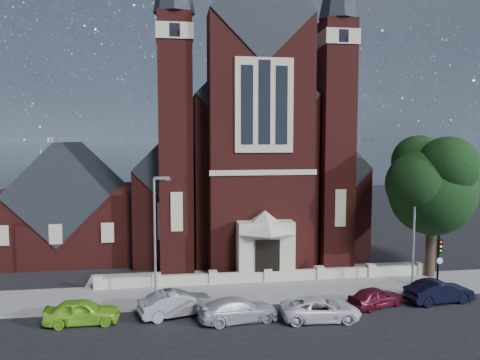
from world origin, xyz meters
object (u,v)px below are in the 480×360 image
object	(u,v)px
church	(236,161)
car_dark_red	(376,297)
street_lamp_left	(156,230)
parish_hall	(71,210)
street_lamp_right	(415,223)
traffic_signal	(439,256)
car_lime_van	(82,312)
car_navy	(439,291)
street_tree	(436,187)
car_silver_a	(177,303)
car_silver_b	(238,310)
car_white_suv	(321,309)

from	to	relation	value
church	car_dark_red	distance (m)	24.25
car_dark_red	street_lamp_left	bearing A→B (deg)	56.99
parish_hall	street_lamp_right	size ratio (longest dim) A/B	1.51
church	traffic_signal	xyz separation A→B (m)	(11.00, -20.52, -5.60)
street_lamp_left	street_lamp_right	size ratio (longest dim) A/B	1.00
street_lamp_right	car_lime_van	bearing A→B (deg)	-171.05
traffic_signal	car_dark_red	world-z (taller)	traffic_signal
street_lamp_right	car_dark_red	size ratio (longest dim) A/B	2.19
parish_hall	car_dark_red	world-z (taller)	parish_hall
parish_hall	car_navy	size ratio (longest dim) A/B	2.78
street_tree	car_silver_a	distance (m)	20.77
street_tree	car_lime_van	distance (m)	25.91
traffic_signal	car_silver_b	world-z (taller)	traffic_signal
church	street_lamp_left	world-z (taller)	church
street_tree	street_lamp_right	distance (m)	3.84
church	car_lime_van	size ratio (longest dim) A/B	8.35
street_lamp_left	street_lamp_right	bearing A→B (deg)	0.00
traffic_signal	car_lime_van	world-z (taller)	traffic_signal
car_dark_red	car_navy	world-z (taller)	car_navy
street_tree	street_lamp_right	bearing A→B (deg)	-145.74
street_tree	car_lime_van	bearing A→B (deg)	-168.10
car_dark_red	car_navy	size ratio (longest dim) A/B	0.84
church	car_lime_van	distance (m)	26.51
church	parish_hall	xyz separation A→B (m)	(-16.00, -4.94, -4.17)
car_lime_van	street_lamp_left	bearing A→B (deg)	-50.71
street_lamp_right	car_navy	bearing A→B (deg)	-90.67
church	car_navy	world-z (taller)	church
church	traffic_signal	bearing A→B (deg)	-61.80
car_silver_a	street_lamp_left	bearing A→B (deg)	6.47
church	street_tree	bearing A→B (deg)	-53.83
street_lamp_left	car_silver_a	world-z (taller)	street_lamp_left
parish_hall	street_lamp_left	distance (m)	16.18
street_lamp_left	street_lamp_right	world-z (taller)	same
car_white_suv	car_lime_van	bearing A→B (deg)	87.88
car_silver_a	car_navy	world-z (taller)	car_silver_a
street_lamp_left	car_lime_van	bearing A→B (deg)	-139.70
car_silver_a	car_silver_b	bearing A→B (deg)	-127.46
street_tree	parish_hall	bearing A→B (deg)	156.74
car_lime_van	car_silver_a	xyz separation A→B (m)	(5.37, 0.45, 0.03)
traffic_signal	car_white_suv	bearing A→B (deg)	-160.31
traffic_signal	car_navy	bearing A→B (deg)	-119.54
church	car_white_suv	xyz separation A→B (m)	(1.59, -23.88, -7.54)
car_white_suv	street_tree	bearing A→B (deg)	-54.84
traffic_signal	street_lamp_left	bearing A→B (deg)	175.24
car_dark_red	car_navy	xyz separation A→B (m)	(4.37, 0.15, 0.09)
street_lamp_left	parish_hall	bearing A→B (deg)	120.02
street_tree	car_silver_b	world-z (taller)	street_tree
street_lamp_left	street_tree	bearing A→B (deg)	4.76
parish_hall	car_silver_b	world-z (taller)	parish_hall
traffic_signal	car_navy	distance (m)	2.67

